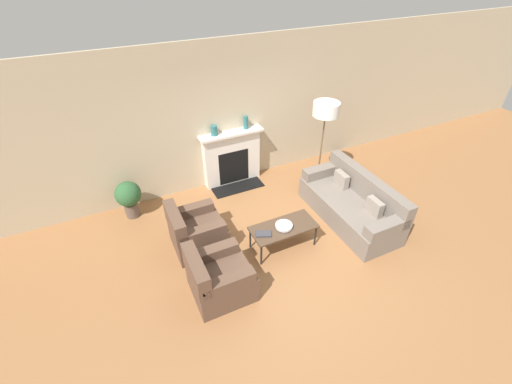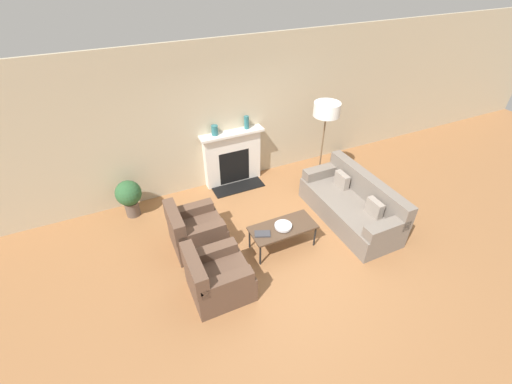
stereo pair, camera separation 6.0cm
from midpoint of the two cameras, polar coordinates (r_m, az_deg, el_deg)
The scene contains 13 objects.
ground_plane at distance 5.93m, azimuth 5.71°, elevation -9.14°, with size 18.00×18.00×0.00m, color #99663D.
wall_back at distance 6.91m, azimuth -3.95°, elevation 12.71°, with size 18.00×0.06×2.90m.
fireplace at distance 7.15m, azimuth -4.25°, elevation 5.62°, with size 1.31×0.59×1.17m.
couch at distance 6.51m, azimuth 15.43°, elevation -1.99°, with size 0.88×2.04×0.85m.
armchair_near at distance 5.08m, azimuth -6.65°, elevation -14.06°, with size 0.85×0.78×0.83m.
armchair_far at distance 5.80m, azimuth -10.33°, elevation -6.54°, with size 0.85×0.78×0.83m.
coffee_table at distance 5.66m, azimuth 4.30°, elevation -6.04°, with size 1.10×0.50×0.44m.
bowl at distance 5.60m, azimuth 4.36°, elevation -5.64°, with size 0.28×0.28×0.06m.
book at distance 5.48m, azimuth 0.91°, elevation -6.98°, with size 0.29×0.23×0.02m.
floor_lamp at distance 6.73m, azimuth 11.27°, elevation 12.69°, with size 0.50×0.50×1.81m.
mantel_vase_left at distance 6.73m, azimuth -7.26°, elevation 10.13°, with size 0.13×0.13×0.19m.
mantel_vase_center_left at distance 6.93m, azimuth -1.96°, elevation 11.50°, with size 0.10×0.10×0.26m.
potted_plant at distance 6.67m, azimuth -20.71°, elevation -0.70°, with size 0.47×0.47×0.74m.
Camera 1 is at (-2.34, -3.46, 4.21)m, focal length 24.00 mm.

